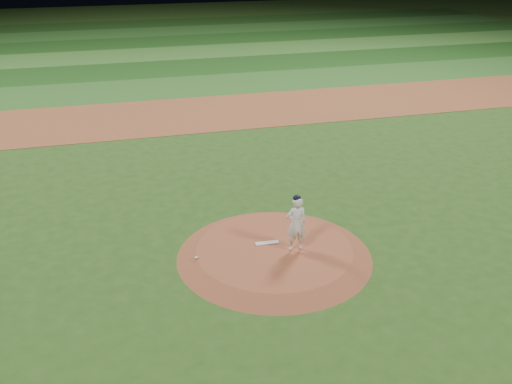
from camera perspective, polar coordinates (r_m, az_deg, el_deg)
ground at (r=16.23m, az=1.83°, el=-6.41°), size 120.00×120.00×0.00m
infield_dirt_band at (r=28.82m, az=-6.22°, el=7.77°), size 70.00×6.00×0.02m
outfield_stripe_0 at (r=34.07m, az=-7.74°, el=10.37°), size 70.00×5.00×0.02m
outfield_stripe_1 at (r=38.90m, az=-8.78°, el=12.12°), size 70.00×5.00×0.02m
outfield_stripe_2 at (r=43.77m, az=-9.59°, el=13.48°), size 70.00×5.00×0.02m
outfield_stripe_3 at (r=48.67m, az=-10.25°, el=14.56°), size 70.00×5.00×0.02m
outfield_stripe_4 at (r=53.58m, az=-10.80°, el=15.45°), size 70.00×5.00×0.02m
outfield_stripe_5 at (r=58.51m, az=-11.25°, el=16.18°), size 70.00×5.00×0.02m
pitchers_mound at (r=16.17m, az=1.84°, el=-6.03°), size 5.50×5.50×0.25m
pitching_rubber at (r=16.32m, az=1.11°, el=-5.11°), size 0.68×0.20×0.03m
rosin_bag at (r=15.70m, az=-5.98°, el=-6.53°), size 0.11×0.11×0.06m
pitcher_on_mound at (r=15.69m, az=4.03°, el=-3.15°), size 0.60×0.41×1.67m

